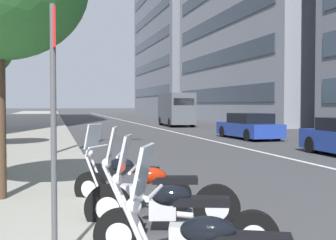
{
  "coord_description": "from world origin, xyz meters",
  "views": [
    {
      "loc": [
        -3.26,
        7.62,
        1.81
      ],
      "look_at": [
        13.45,
        3.32,
        1.2
      ],
      "focal_mm": 47.88,
      "sensor_mm": 36.0,
      "label": 1
    }
  ],
  "objects": [
    {
      "name": "lane_centre_stripe",
      "position": [
        35.0,
        0.0,
        0.0
      ],
      "size": [
        110.0,
        0.16,
        0.01
      ],
      "primitive_type": "cube",
      "color": "silver",
      "rests_on": "ground"
    },
    {
      "name": "parking_sign_by_curb",
      "position": [
        1.43,
        7.62,
        1.75
      ],
      "size": [
        0.32,
        0.06,
        2.68
      ],
      "color": "#47494C",
      "rests_on": "sidewalk_right_plaza"
    },
    {
      "name": "motorcycle_second_in_row",
      "position": [
        2.89,
        6.16,
        0.45
      ],
      "size": [
        0.77,
        2.18,
        1.5
      ],
      "rotation": [
        0.0,
        0.0,
        1.32
      ],
      "color": "black",
      "rests_on": "ground"
    },
    {
      "name": "motorcycle_by_sign_pole",
      "position": [
        1.64,
        6.2,
        0.43
      ],
      "size": [
        0.86,
        2.07,
        1.46
      ],
      "rotation": [
        0.0,
        0.0,
        1.26
      ],
      "color": "black",
      "rests_on": "ground"
    },
    {
      "name": "street_lamp_with_banners",
      "position": [
        12.41,
        7.31,
        4.79
      ],
      "size": [
        1.26,
        2.14,
        7.71
      ],
      "color": "#232326",
      "rests_on": "sidewalk_right_plaza"
    },
    {
      "name": "car_lead_in_lane",
      "position": [
        18.37,
        -2.33,
        0.63
      ],
      "size": [
        4.54,
        1.98,
        1.34
      ],
      "rotation": [
        0.0,
        0.0,
        0.05
      ],
      "color": "navy",
      "rests_on": "ground"
    },
    {
      "name": "motorcycle_nearest_camera",
      "position": [
        4.32,
        6.39,
        0.43
      ],
      "size": [
        1.41,
        1.84,
        1.47
      ],
      "rotation": [
        0.0,
        0.0,
        0.93
      ],
      "color": "black",
      "rests_on": "ground"
    },
    {
      "name": "sidewalk_right_plaza",
      "position": [
        30.0,
        10.67,
        0.07
      ],
      "size": [
        160.0,
        8.01,
        0.15
      ],
      "primitive_type": "cube",
      "color": "gray",
      "rests_on": "ground"
    },
    {
      "name": "delivery_van_ahead",
      "position": [
        32.39,
        -2.23,
        1.44
      ],
      "size": [
        5.36,
        2.16,
        2.7
      ],
      "rotation": [
        0.0,
        0.0,
        -0.03
      ],
      "color": "#4C5156",
      "rests_on": "ground"
    }
  ]
}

